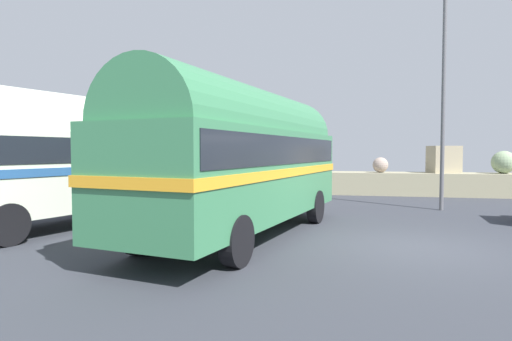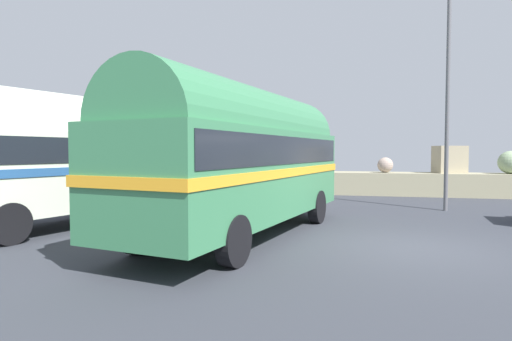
{
  "view_description": "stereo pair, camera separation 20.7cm",
  "coord_description": "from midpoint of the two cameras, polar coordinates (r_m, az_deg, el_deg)",
  "views": [
    {
      "loc": [
        -1.46,
        -9.71,
        2.12
      ],
      "look_at": [
        -3.64,
        0.56,
        1.65
      ],
      "focal_mm": 29.65,
      "sensor_mm": 36.0,
      "label": 1
    },
    {
      "loc": [
        -1.26,
        -9.66,
        2.12
      ],
      "look_at": [
        -3.64,
        0.56,
        1.65
      ],
      "focal_mm": 29.65,
      "sensor_mm": 36.0,
      "label": 2
    }
  ],
  "objects": [
    {
      "name": "ground",
      "position": [
        10.01,
        19.79,
        -9.76
      ],
      "size": [
        32.0,
        26.0,
        0.02
      ],
      "color": "#32353D"
    },
    {
      "name": "lamp_post",
      "position": [
        16.44,
        23.66,
        9.5
      ],
      "size": [
        0.44,
        1.12,
        7.49
      ],
      "color": "#5B5B60",
      "rests_on": "ground"
    },
    {
      "name": "breakwater",
      "position": [
        21.57,
        15.07,
        -1.22
      ],
      "size": [
        31.36,
        2.17,
        2.42
      ],
      "color": "gray",
      "rests_on": "ground"
    },
    {
      "name": "vintage_coach",
      "position": [
        10.43,
        -2.24,
        2.18
      ],
      "size": [
        4.14,
        8.89,
        3.7
      ],
      "rotation": [
        0.0,
        0.0,
        -0.21
      ],
      "color": "black",
      "rests_on": "ground"
    },
    {
      "name": "second_coach",
      "position": [
        13.23,
        -23.64,
        2.05
      ],
      "size": [
        4.91,
        8.9,
        3.7
      ],
      "rotation": [
        0.0,
        0.0,
        -0.31
      ],
      "color": "black",
      "rests_on": "ground"
    }
  ]
}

